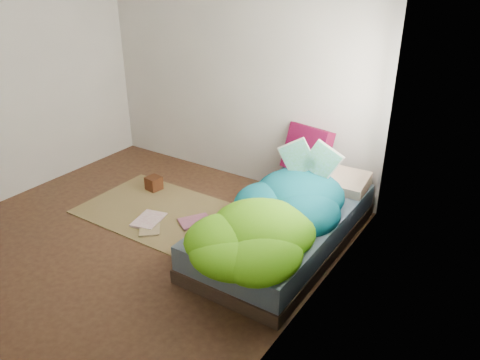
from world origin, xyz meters
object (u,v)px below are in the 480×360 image
object	(u,v)px
wooden_box	(154,183)
floor_book_a	(138,218)
open_book	(310,149)
floor_book_b	(191,216)
pillow_magenta	(307,150)
bed	(284,229)

from	to	relation	value
wooden_box	floor_book_a	distance (m)	0.67
open_book	floor_book_b	bearing A→B (deg)	-167.08
pillow_magenta	floor_book_b	bearing A→B (deg)	-114.78
wooden_box	floor_book_a	size ratio (longest dim) A/B	0.45
wooden_box	bed	bearing A→B (deg)	-5.50
bed	pillow_magenta	size ratio (longest dim) A/B	4.11
pillow_magenta	open_book	size ratio (longest dim) A/B	1.02
pillow_magenta	floor_book_b	distance (m)	1.38
pillow_magenta	floor_book_a	distance (m)	1.87
pillow_magenta	wooden_box	bearing A→B (deg)	-141.55
open_book	floor_book_a	size ratio (longest dim) A/B	1.42
pillow_magenta	bed	bearing A→B (deg)	-62.62
wooden_box	pillow_magenta	bearing A→B (deg)	25.74
floor_book_a	bed	bearing A→B (deg)	2.88
pillow_magenta	floor_book_a	size ratio (longest dim) A/B	1.44
floor_book_b	floor_book_a	bearing A→B (deg)	-111.25
bed	floor_book_a	distance (m)	1.50
bed	wooden_box	world-z (taller)	bed
pillow_magenta	wooden_box	world-z (taller)	pillow_magenta
wooden_box	floor_book_a	xyz separation A→B (m)	(0.32, -0.59, -0.06)
wooden_box	open_book	bearing A→B (deg)	6.82
pillow_magenta	floor_book_a	bearing A→B (deg)	-119.59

